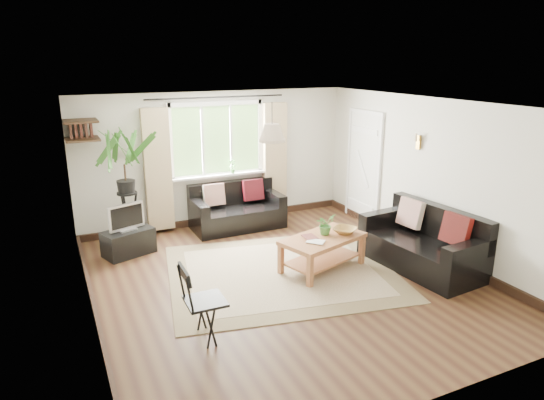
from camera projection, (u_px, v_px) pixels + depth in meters
name	position (u px, v px, depth m)	size (l,w,h in m)	color
floor	(284.00, 280.00, 6.71)	(5.50, 5.50, 0.00)	black
ceiling	(286.00, 104.00, 6.03)	(5.50, 5.50, 0.00)	white
wall_back	(217.00, 159.00, 8.76)	(5.00, 0.02, 2.40)	beige
wall_front	(434.00, 281.00, 3.98)	(5.00, 0.02, 2.40)	beige
wall_left	(83.00, 223.00, 5.35)	(0.02, 5.50, 2.40)	beige
wall_right	(431.00, 178.00, 7.39)	(0.02, 5.50, 2.40)	beige
rug	(281.00, 272.00, 6.94)	(3.15, 2.70, 0.02)	beige
window	(217.00, 140.00, 8.62)	(2.50, 0.16, 2.16)	white
door	(363.00, 168.00, 8.91)	(0.06, 0.96, 2.06)	silver
corner_shelf	(81.00, 130.00, 7.43)	(0.50, 0.50, 0.34)	black
pendant_lamp	(272.00, 128.00, 6.48)	(0.36, 0.36, 0.54)	beige
wall_sconce	(417.00, 140.00, 7.47)	(0.12, 0.12, 0.28)	beige
sofa_back	(237.00, 208.00, 8.67)	(1.61, 0.80, 0.76)	black
sofa_right	(422.00, 240.00, 7.00)	(0.89, 1.78, 0.84)	black
coffee_table	(322.00, 253.00, 6.99)	(1.22, 0.66, 0.50)	brown
table_plant	(325.00, 224.00, 6.99)	(0.27, 0.24, 0.30)	#386F2C
bowl	(345.00, 230.00, 7.06)	(0.33, 0.33, 0.08)	olive
book_a	(314.00, 244.00, 6.64)	(0.18, 0.24, 0.02)	silver
book_b	(304.00, 238.00, 6.85)	(0.17, 0.23, 0.02)	brown
tv_stand	(129.00, 242.00, 7.53)	(0.75, 0.42, 0.40)	black
tv	(126.00, 217.00, 7.41)	(0.57, 0.19, 0.44)	#A5A5AA
palm_stand	(126.00, 188.00, 7.77)	(0.74, 0.74, 1.89)	black
folding_chair	(205.00, 302.00, 5.20)	(0.45, 0.45, 0.88)	black
sill_plant	(232.00, 166.00, 8.79)	(0.14, 0.10, 0.27)	#2D6023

